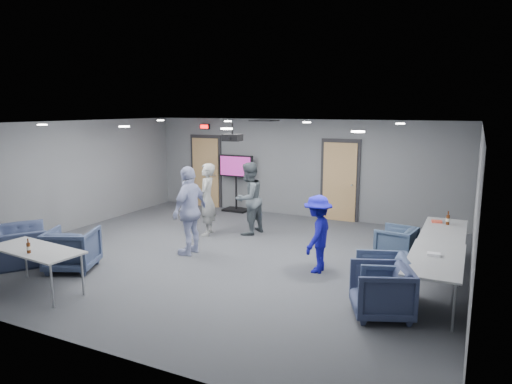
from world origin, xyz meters
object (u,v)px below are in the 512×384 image
at_px(person_b, 248,199).
at_px(tv_stand, 236,180).
at_px(chair_right_a, 396,243).
at_px(chair_right_b, 383,279).
at_px(chair_front_a, 72,249).
at_px(chair_right_c, 381,291).
at_px(bottle_right, 448,220).
at_px(person_d, 317,234).
at_px(projector, 232,137).
at_px(person_c, 190,210).
at_px(table_right_b, 435,260).
at_px(table_front_left, 36,252).
at_px(chair_front_b, 19,245).
at_px(person_a, 207,200).
at_px(table_right_a, 444,231).
at_px(bottle_front, 29,248).

distance_m(person_b, tv_stand, 2.54).
height_order(person_b, chair_right_a, person_b).
bearing_deg(chair_right_b, chair_front_a, -97.90).
height_order(chair_right_c, bottle_right, bottle_right).
height_order(person_d, projector, projector).
distance_m(person_c, chair_right_c, 4.35).
distance_m(table_right_b, tv_stand, 7.31).
xyz_separation_m(person_b, projector, (0.29, -1.30, 1.54)).
bearing_deg(chair_right_b, table_front_left, -87.20).
distance_m(bottle_right, projector, 4.60).
distance_m(chair_right_c, chair_front_a, 5.61).
relative_size(person_b, chair_front_a, 2.00).
height_order(person_b, chair_front_b, person_b).
xyz_separation_m(person_a, chair_front_a, (-1.00, -3.16, -0.47)).
bearing_deg(chair_right_a, chair_front_a, -49.49).
relative_size(person_b, chair_right_a, 2.40).
distance_m(chair_right_c, table_right_a, 2.82).
relative_size(person_a, person_c, 0.93).
bearing_deg(bottle_right, chair_right_c, -102.39).
bearing_deg(chair_front_b, chair_front_a, -135.34).
bearing_deg(bottle_right, chair_front_a, -149.84).
bearing_deg(table_right_b, tv_stand, 53.13).
distance_m(table_right_a, table_right_b, 1.90).
bearing_deg(chair_right_c, person_b, -152.23).
xyz_separation_m(chair_right_b, table_right_b, (0.71, 0.31, 0.31)).
distance_m(chair_right_a, chair_front_a, 6.29).
height_order(person_d, table_right_a, person_d).
bearing_deg(chair_right_c, chair_front_b, -106.21).
bearing_deg(table_front_left, tv_stand, 94.88).
relative_size(table_right_b, projector, 5.22).
distance_m(chair_right_c, bottle_right, 3.21).
bearing_deg(person_a, projector, 34.94).
bearing_deg(chair_front_b, table_front_left, -172.02).
distance_m(chair_right_c, bottle_front, 5.48).
bearing_deg(person_b, person_d, 63.67).
xyz_separation_m(tv_stand, projector, (1.75, -3.38, 1.46)).
xyz_separation_m(chair_right_a, chair_right_b, (0.16, -2.23, 0.05)).
distance_m(person_b, chair_right_c, 4.89).
distance_m(person_d, tv_stand, 5.38).
bearing_deg(bottle_right, person_c, -158.86).
xyz_separation_m(table_right_b, table_front_left, (-5.93, -2.36, -0.01)).
distance_m(person_d, table_front_left, 4.82).
xyz_separation_m(chair_right_b, chair_front_a, (-5.52, -1.06, 0.02)).
xyz_separation_m(table_right_a, bottle_front, (-5.83, -4.46, 0.13)).
distance_m(person_b, table_front_left, 4.92).
relative_size(table_front_left, projector, 4.72).
distance_m(person_b, table_right_b, 4.95).
relative_size(person_b, chair_front_b, 1.58).
bearing_deg(table_right_b, person_c, 85.04).
relative_size(table_front_left, bottle_front, 7.37).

